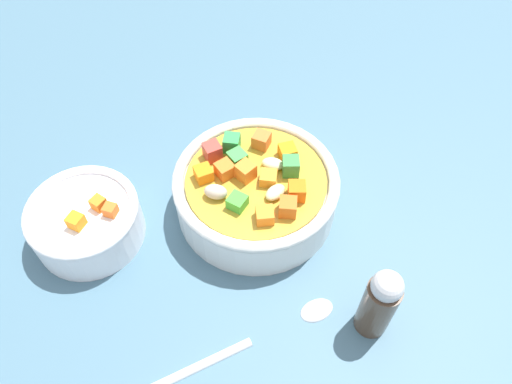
{
  "coord_description": "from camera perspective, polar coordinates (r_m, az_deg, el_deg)",
  "views": [
    {
      "loc": [
        -23.09,
        21.28,
        44.8
      ],
      "look_at": [
        0.0,
        0.0,
        2.73
      ],
      "focal_mm": 34.55,
      "sensor_mm": 36.0,
      "label": 1
    }
  ],
  "objects": [
    {
      "name": "spoon",
      "position": [
        0.47,
        -1.72,
        -17.24
      ],
      "size": [
        7.85,
        21.65,
        0.97
      ],
      "rotation": [
        0.0,
        0.0,
        4.42
      ],
      "color": "silver",
      "rests_on": "ground_plane"
    },
    {
      "name": "pepper_shaker",
      "position": [
        0.45,
        14.1,
        -12.33
      ],
      "size": [
        3.07,
        3.07,
        9.25
      ],
      "color": "#4C3828",
      "rests_on": "ground_plane"
    },
    {
      "name": "ground_plane",
      "position": [
        0.56,
        -0.0,
        -2.3
      ],
      "size": [
        140.0,
        140.0,
        2.0
      ],
      "primitive_type": "cube",
      "color": "#42667A"
    },
    {
      "name": "side_bowl_small",
      "position": [
        0.54,
        -19.07,
        -3.18
      ],
      "size": [
        11.41,
        11.41,
        5.61
      ],
      "color": "white",
      "rests_on": "ground_plane"
    },
    {
      "name": "soup_bowl_main",
      "position": [
        0.52,
        -0.01,
        0.21
      ],
      "size": [
        17.38,
        17.38,
        6.92
      ],
      "color": "white",
      "rests_on": "ground_plane"
    }
  ]
}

